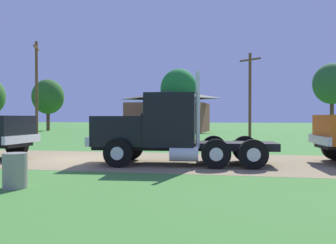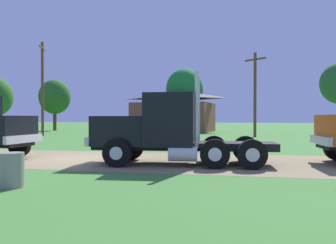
{
  "view_description": "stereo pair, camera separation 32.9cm",
  "coord_description": "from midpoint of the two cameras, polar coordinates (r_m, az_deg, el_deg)",
  "views": [
    {
      "loc": [
        6.44,
        -13.99,
        1.78
      ],
      "look_at": [
        3.89,
        -0.19,
        1.58
      ],
      "focal_mm": 37.75,
      "sensor_mm": 36.0,
      "label": 1
    },
    {
      "loc": [
        6.76,
        -13.92,
        1.78
      ],
      "look_at": [
        3.89,
        -0.19,
        1.58
      ],
      "focal_mm": 37.75,
      "sensor_mm": 36.0,
      "label": 2
    }
  ],
  "objects": [
    {
      "name": "truck_foreground_white",
      "position": [
        13.38,
        -1.45,
        -1.4
      ],
      "size": [
        7.04,
        3.01,
        3.38
      ],
      "color": "black",
      "rests_on": "ground_plane"
    },
    {
      "name": "tree_mid",
      "position": [
        49.17,
        -18.99,
        3.87
      ],
      "size": [
        4.14,
        4.14,
        6.74
      ],
      "color": "#513823",
      "rests_on": "ground_plane"
    },
    {
      "name": "tree_right",
      "position": [
        44.1,
        1.56,
        5.29
      ],
      "size": [
        4.61,
        4.61,
        7.79
      ],
      "color": "#513823",
      "rests_on": "ground_plane"
    },
    {
      "name": "shed_building",
      "position": [
        42.92,
        -0.08,
        1.69
      ],
      "size": [
        9.89,
        8.8,
        5.07
      ],
      "color": "brown",
      "rests_on": "ground_plane"
    },
    {
      "name": "utility_pole_near",
      "position": [
        35.64,
        -20.71,
        5.46
      ],
      "size": [
        0.89,
        2.11,
        8.89
      ],
      "color": "brown",
      "rests_on": "ground_plane"
    },
    {
      "name": "tree_far_right",
      "position": [
        46.17,
        24.78,
        5.61
      ],
      "size": [
        4.39,
        4.39,
        8.15
      ],
      "color": "#513823",
      "rests_on": "ground_plane"
    },
    {
      "name": "steel_barrel",
      "position": [
        9.77,
        -24.37,
        -7.15
      ],
      "size": [
        0.6,
        0.6,
        0.88
      ],
      "primitive_type": "cylinder",
      "color": "gray",
      "rests_on": "ground_plane"
    },
    {
      "name": "dirt_track",
      "position": [
        15.54,
        -14.83,
        -5.78
      ],
      "size": [
        120.0,
        6.32,
        0.01
      ],
      "primitive_type": "cube",
      "color": "#8B7955",
      "rests_on": "ground_plane"
    },
    {
      "name": "utility_pole_far",
      "position": [
        32.66,
        12.81,
        4.71
      ],
      "size": [
        1.8,
        1.49,
        7.54
      ],
      "color": "brown",
      "rests_on": "ground_plane"
    },
    {
      "name": "ground_plane",
      "position": [
        15.54,
        -14.83,
        -5.8
      ],
      "size": [
        200.0,
        200.0,
        0.0
      ],
      "primitive_type": "plane",
      "color": "#427D33"
    }
  ]
}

